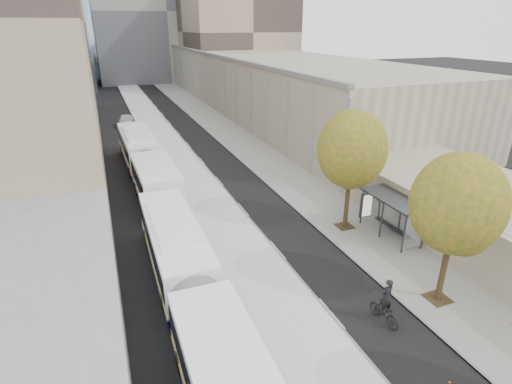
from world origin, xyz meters
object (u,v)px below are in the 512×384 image
bus_near (191,286)px  cyclist (385,306)px  bus_far (145,160)px  distant_car (126,121)px  bus_shelter (396,204)px

bus_near → cyclist: 8.56m
bus_far → cyclist: bearing=-72.8°
bus_near → distant_car: 39.56m
bus_far → distant_car: 20.98m
bus_near → bus_far: (0.32, 18.60, 0.11)m
bus_near → distant_car: size_ratio=4.00×
bus_far → cyclist: (7.44, -22.13, -0.84)m
bus_far → cyclist: size_ratio=8.26×
bus_far → distant_car: (-0.00, 20.96, -0.94)m
distant_car → bus_shelter: bearing=-62.0°
bus_near → distant_car: (0.31, 39.55, -0.82)m
bus_near → distant_car: bus_near is taller
bus_shelter → bus_far: (-12.93, 15.86, -0.53)m
bus_shelter → bus_far: size_ratio=0.24×
bus_near → distant_car: bearing=89.9°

